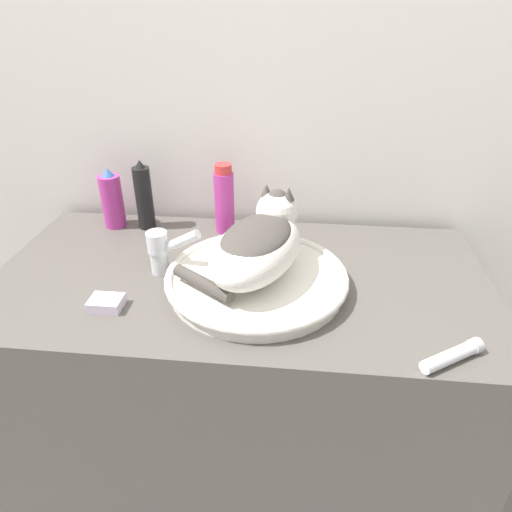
{
  "coord_description": "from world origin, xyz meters",
  "views": [
    {
      "loc": [
        0.14,
        -0.63,
        1.43
      ],
      "look_at": [
        0.05,
        0.25,
        0.91
      ],
      "focal_mm": 32.0,
      "sensor_mm": 36.0,
      "label": 1
    }
  ],
  "objects_px": {
    "cat": "(259,242)",
    "soap_bar": "(106,303)",
    "hairspray_can_black": "(144,197)",
    "shampoo_bottle_tall": "(224,200)",
    "cream_tube": "(453,356)",
    "spray_bottle_trigger": "(112,200)",
    "faucet": "(163,249)"
  },
  "relations": [
    {
      "from": "cat",
      "to": "soap_bar",
      "type": "bearing_deg",
      "value": 129.53
    },
    {
      "from": "shampoo_bottle_tall",
      "to": "soap_bar",
      "type": "bearing_deg",
      "value": -116.62
    },
    {
      "from": "cat",
      "to": "soap_bar",
      "type": "xyz_separation_m",
      "value": [
        -0.32,
        -0.13,
        -0.1
      ]
    },
    {
      "from": "cat",
      "to": "shampoo_bottle_tall",
      "type": "height_order",
      "value": "cat"
    },
    {
      "from": "cat",
      "to": "cream_tube",
      "type": "relative_size",
      "value": 2.63
    },
    {
      "from": "soap_bar",
      "to": "cream_tube",
      "type": "bearing_deg",
      "value": -7.57
    },
    {
      "from": "shampoo_bottle_tall",
      "to": "spray_bottle_trigger",
      "type": "xyz_separation_m",
      "value": [
        -0.33,
        0.0,
        -0.02
      ]
    },
    {
      "from": "cat",
      "to": "faucet",
      "type": "xyz_separation_m",
      "value": [
        -0.24,
        0.02,
        -0.05
      ]
    },
    {
      "from": "hairspray_can_black",
      "to": "soap_bar",
      "type": "relative_size",
      "value": 2.87
    },
    {
      "from": "shampoo_bottle_tall",
      "to": "cream_tube",
      "type": "distance_m",
      "value": 0.72
    },
    {
      "from": "hairspray_can_black",
      "to": "cream_tube",
      "type": "distance_m",
      "value": 0.9
    },
    {
      "from": "spray_bottle_trigger",
      "to": "hairspray_can_black",
      "type": "bearing_deg",
      "value": -0.0
    },
    {
      "from": "hairspray_can_black",
      "to": "faucet",
      "type": "bearing_deg",
      "value": -63.45
    },
    {
      "from": "cream_tube",
      "to": "soap_bar",
      "type": "height_order",
      "value": "cream_tube"
    },
    {
      "from": "cat",
      "to": "faucet",
      "type": "height_order",
      "value": "cat"
    },
    {
      "from": "hairspray_can_black",
      "to": "cat",
      "type": "bearing_deg",
      "value": -36.7
    },
    {
      "from": "hairspray_can_black",
      "to": "soap_bar",
      "type": "distance_m",
      "value": 0.41
    },
    {
      "from": "cream_tube",
      "to": "shampoo_bottle_tall",
      "type": "bearing_deg",
      "value": 136.17
    },
    {
      "from": "hairspray_can_black",
      "to": "cream_tube",
      "type": "height_order",
      "value": "hairspray_can_black"
    },
    {
      "from": "spray_bottle_trigger",
      "to": "shampoo_bottle_tall",
      "type": "bearing_deg",
      "value": 0.0
    },
    {
      "from": "spray_bottle_trigger",
      "to": "cream_tube",
      "type": "distance_m",
      "value": 0.98
    },
    {
      "from": "hairspray_can_black",
      "to": "soap_bar",
      "type": "height_order",
      "value": "hairspray_can_black"
    },
    {
      "from": "cat",
      "to": "hairspray_can_black",
      "type": "height_order",
      "value": "cat"
    },
    {
      "from": "hairspray_can_black",
      "to": "shampoo_bottle_tall",
      "type": "distance_m",
      "value": 0.23
    },
    {
      "from": "cream_tube",
      "to": "hairspray_can_black",
      "type": "bearing_deg",
      "value": 146.56
    },
    {
      "from": "cat",
      "to": "faucet",
      "type": "distance_m",
      "value": 0.24
    },
    {
      "from": "hairspray_can_black",
      "to": "shampoo_bottle_tall",
      "type": "height_order",
      "value": "hairspray_can_black"
    },
    {
      "from": "cat",
      "to": "cream_tube",
      "type": "bearing_deg",
      "value": -102.84
    },
    {
      "from": "cat",
      "to": "spray_bottle_trigger",
      "type": "distance_m",
      "value": 0.53
    },
    {
      "from": "shampoo_bottle_tall",
      "to": "cream_tube",
      "type": "relative_size",
      "value": 1.5
    },
    {
      "from": "cat",
      "to": "shampoo_bottle_tall",
      "type": "xyz_separation_m",
      "value": [
        -0.12,
        0.27,
        -0.01
      ]
    },
    {
      "from": "shampoo_bottle_tall",
      "to": "cream_tube",
      "type": "bearing_deg",
      "value": -43.83
    }
  ]
}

